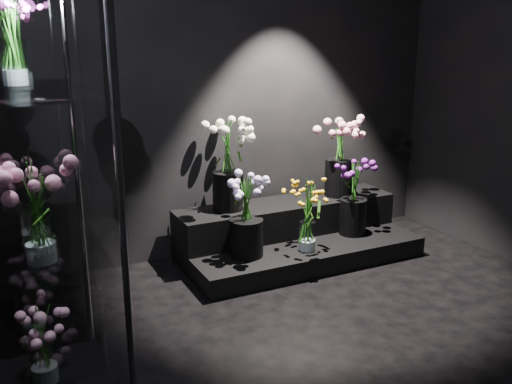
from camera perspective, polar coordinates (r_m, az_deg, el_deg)
floor at (r=3.44m, az=10.68°, el=-16.51°), size 4.00×4.00×0.00m
wall_back at (r=4.67m, az=-3.41°, el=10.62°), size 4.00×0.00×4.00m
display_riser at (r=4.81m, az=3.74°, el=-4.22°), size 1.93×0.86×0.43m
display_case at (r=2.63m, az=-22.16°, el=0.12°), size 0.64×1.06×2.33m
bouquet_orange_bells at (r=4.42m, az=5.21°, el=-2.23°), size 0.34×0.34×0.57m
bouquet_lilac at (r=4.28m, az=-0.99°, el=-2.01°), size 0.47×0.47×0.62m
bouquet_purple at (r=4.82m, az=9.76°, el=-0.14°), size 0.32×0.32×0.62m
bouquet_cream_roses at (r=4.52m, az=-2.88°, el=3.39°), size 0.49×0.49×0.73m
bouquet_pink_roses at (r=4.97m, az=8.38°, el=4.07°), size 0.48×0.48×0.67m
bouquet_case_pink at (r=2.45m, az=-21.08°, el=-1.61°), size 0.35×0.35×0.43m
bouquet_case_magenta at (r=2.71m, az=-23.30°, el=14.04°), size 0.24×0.24×0.39m
bouquet_case_base_pink at (r=3.12m, az=-20.65°, el=-13.85°), size 0.37×0.37×0.42m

